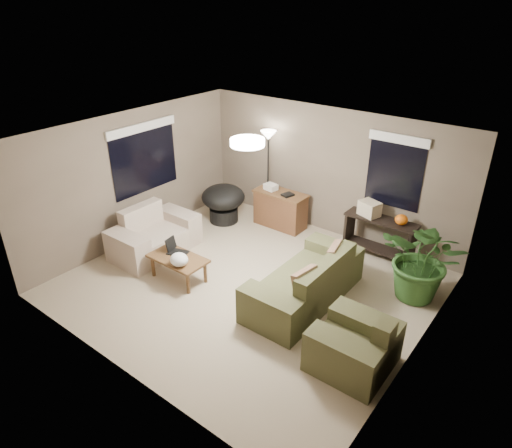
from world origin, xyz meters
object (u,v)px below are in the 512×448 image
Objects in this scene: papasan_chair at (223,201)px; floor_lamp at (268,146)px; coffee_table at (178,261)px; armchair at (355,347)px; loveseat at (154,237)px; desk at (280,209)px; houseplant at (423,269)px; console_table at (379,234)px; main_sofa at (307,285)px; cat_scratching_post at (374,340)px.

floor_lamp reaches higher than papasan_chair.
armchair is at bearing -0.42° from coffee_table.
papasan_chair is at bearing 83.62° from loveseat.
desk is 0.80× the size of houseplant.
houseplant is (1.07, -0.82, 0.10)m from console_table.
papasan_chair reaches higher than coffee_table.
main_sofa reaches higher than desk.
console_table is at bearing 113.06° from cat_scratching_post.
armchair is 4.66m from floor_lamp.
coffee_table is at bearing -158.60° from main_sofa.
houseplant is at bearing 88.90° from cat_scratching_post.
floor_lamp is 1.38× the size of houseplant.
main_sofa is at bearing -42.00° from floor_lamp.
armchair is 2.00× the size of cat_scratching_post.
desk is at bearing -176.98° from console_table.
floor_lamp is (-2.54, 0.03, 1.16)m from console_table.
houseplant is (4.26, -0.17, 0.07)m from papasan_chair.
houseplant is at bearing 19.46° from loveseat.
floor_lamp is (0.65, 0.68, 1.13)m from papasan_chair.
loveseat is 4.33m from armchair.
desk is (1.27, 2.28, 0.08)m from loveseat.
console_table is 1.35m from houseplant.
armchair is at bearing -33.62° from main_sofa.
main_sofa is at bearing 146.38° from armchair.
houseplant is (4.45, 1.57, 0.24)m from loveseat.
cat_scratching_post is at bearing -0.55° from loveseat.
coffee_table is 3.07m from floor_lamp.
loveseat reaches higher than desk.
cat_scratching_post is at bearing -66.94° from console_table.
armchair is at bearing -71.71° from console_table.
main_sofa is 1.15× the size of floor_lamp.
console_table is (0.31, 1.98, 0.14)m from main_sofa.
main_sofa is at bearing -139.81° from houseplant.
armchair is at bearing -94.13° from houseplant.
floor_lamp is (-0.43, 0.14, 1.22)m from desk.
loveseat is 1.45× the size of desk.
loveseat is at bearing 174.63° from armchair.
loveseat is 4.42m from cat_scratching_post.
desk is 3.91m from cat_scratching_post.
cat_scratching_post is (4.22, -1.79, -0.25)m from papasan_chair.
main_sofa is 2.01m from console_table.
papasan_chair is 1.47m from floor_lamp.
papasan_chair is (0.20, 1.75, 0.17)m from loveseat.
loveseat reaches higher than papasan_chair.
houseplant is (0.14, 1.98, 0.24)m from armchair.
armchair reaches higher than cat_scratching_post.
main_sofa is 1.42m from cat_scratching_post.
main_sofa is at bearing 161.25° from cat_scratching_post.
papasan_chair is 4.59m from cat_scratching_post.
floor_lamp is (0.84, 2.42, 1.30)m from loveseat.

